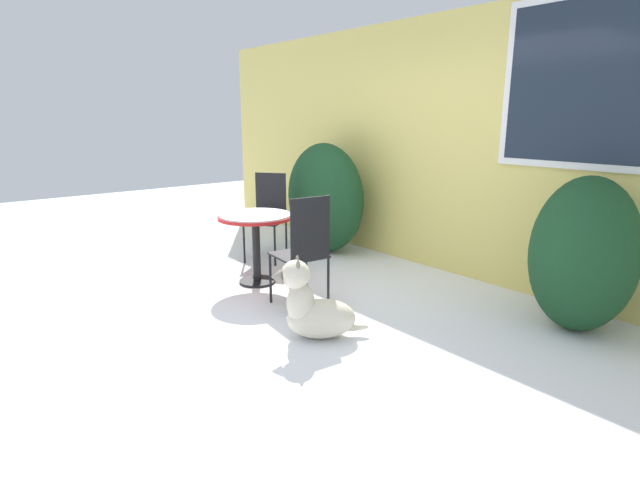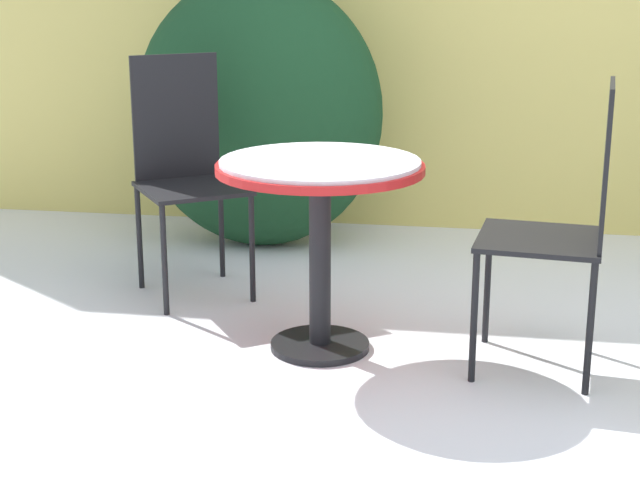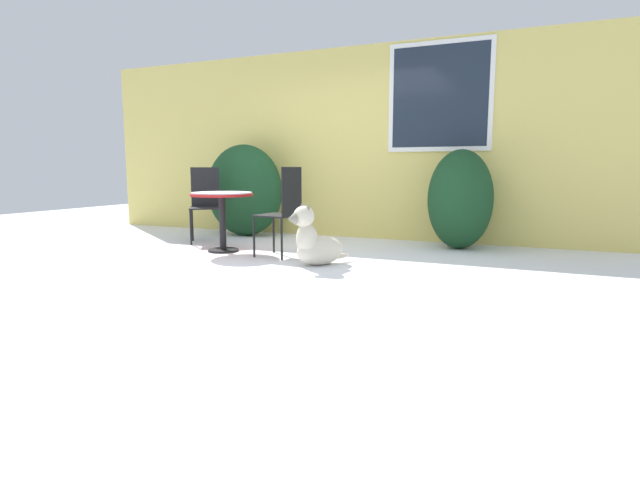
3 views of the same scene
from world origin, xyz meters
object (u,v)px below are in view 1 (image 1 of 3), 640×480
patio_chair_near_table (268,213)px  dog (313,309)px  patio_chair_far_side (304,248)px

patio_chair_near_table → dog: size_ratio=1.51×
patio_chair_far_side → dog: size_ratio=1.51×
patio_chair_near_table → patio_chair_far_side: bearing=-57.4°
patio_chair_near_table → dog: patio_chair_near_table is taller
patio_chair_near_table → patio_chair_far_side: same height
patio_chair_near_table → dog: 2.31m
patio_chair_far_side → dog: 0.70m
patio_chair_far_side → dog: bearing=66.0°
dog → patio_chair_near_table: bearing=-170.8°
patio_chair_near_table → dog: (2.08, -0.97, -0.32)m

